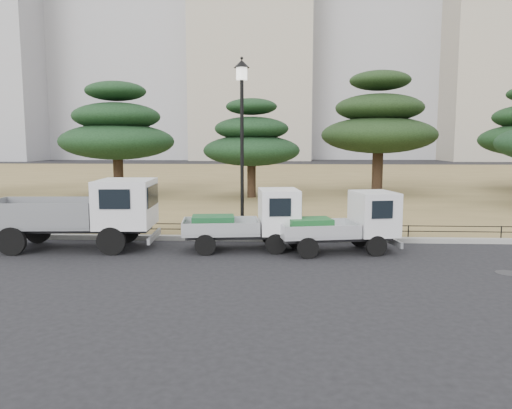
# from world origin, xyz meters

# --- Properties ---
(ground) EXTENTS (220.00, 220.00, 0.00)m
(ground) POSITION_xyz_m (0.00, 0.00, 0.00)
(ground) COLOR black
(lawn) EXTENTS (120.00, 56.00, 0.15)m
(lawn) POSITION_xyz_m (0.00, 30.60, 0.07)
(lawn) COLOR olive
(lawn) RESTS_ON ground
(curb) EXTENTS (120.00, 0.25, 0.16)m
(curb) POSITION_xyz_m (0.00, 2.60, 0.08)
(curb) COLOR gray
(curb) RESTS_ON ground
(truck_large) EXTENTS (5.02, 2.28, 2.14)m
(truck_large) POSITION_xyz_m (-5.25, 1.12, 1.19)
(truck_large) COLOR black
(truck_large) RESTS_ON ground
(truck_kei_front) EXTENTS (3.65, 1.91, 1.85)m
(truck_kei_front) POSITION_xyz_m (-0.12, 1.25, 0.92)
(truck_kei_front) COLOR black
(truck_kei_front) RESTS_ON ground
(truck_kei_rear) EXTENTS (3.66, 2.10, 1.80)m
(truck_kei_rear) POSITION_xyz_m (2.74, 1.07, 0.90)
(truck_kei_rear) COLOR black
(truck_kei_rear) RESTS_ON ground
(street_lamp) EXTENTS (0.52, 0.52, 5.78)m
(street_lamp) POSITION_xyz_m (-0.51, 2.90, 4.06)
(street_lamp) COLOR black
(street_lamp) RESTS_ON lawn
(pipe_fence) EXTENTS (38.00, 0.04, 0.40)m
(pipe_fence) POSITION_xyz_m (0.00, 2.75, 0.44)
(pipe_fence) COLOR black
(pipe_fence) RESTS_ON lawn
(tarp_pile) EXTENTS (1.40, 1.07, 0.90)m
(tarp_pile) POSITION_xyz_m (-8.19, 3.30, 0.51)
(tarp_pile) COLOR #142C9F
(tarp_pile) RESTS_ON lawn
(manhole) EXTENTS (0.60, 0.60, 0.01)m
(manhole) POSITION_xyz_m (6.50, -1.20, 0.01)
(manhole) COLOR #2D2D30
(manhole) RESTS_ON ground
(pine_west_near) EXTENTS (6.62, 6.62, 6.62)m
(pine_west_near) POSITION_xyz_m (-8.83, 15.25, 3.97)
(pine_west_near) COLOR black
(pine_west_near) RESTS_ON lawn
(pine_center_left) EXTENTS (5.48, 5.48, 5.57)m
(pine_center_left) POSITION_xyz_m (-0.91, 14.62, 3.36)
(pine_center_left) COLOR black
(pine_center_left) RESTS_ON lawn
(pine_center_right) EXTENTS (7.00, 7.00, 7.42)m
(pine_center_right) POSITION_xyz_m (6.71, 17.46, 4.45)
(pine_center_right) COLOR black
(pine_center_right) RESTS_ON lawn
(tower_center_left) EXTENTS (22.00, 20.00, 55.00)m
(tower_center_left) POSITION_xyz_m (-5.00, 85.00, 27.50)
(tower_center_left) COLOR #AAA08C
(tower_center_left) RESTS_ON ground
(tower_east) EXTENTS (20.00, 18.00, 48.00)m
(tower_east) POSITION_xyz_m (40.00, 82.00, 24.00)
(tower_east) COLOR #AAA08C
(tower_east) RESTS_ON ground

